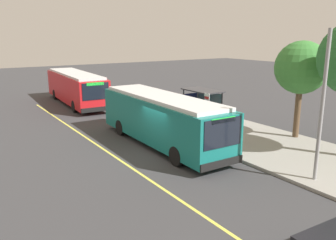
{
  "coord_description": "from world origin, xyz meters",
  "views": [
    {
      "loc": [
        15.15,
        -9.42,
        6.25
      ],
      "look_at": [
        -0.35,
        0.8,
        1.72
      ],
      "focal_mm": 37.08,
      "sensor_mm": 36.0,
      "label": 1
    }
  ],
  "objects_px": {
    "waiting_bench": "(201,117)",
    "pedestrian_commuter": "(175,111)",
    "route_sign_post": "(207,109)",
    "transit_bus_second": "(76,87)",
    "transit_bus_main": "(162,118)"
  },
  "relations": [
    {
      "from": "waiting_bench",
      "to": "pedestrian_commuter",
      "type": "height_order",
      "value": "pedestrian_commuter"
    },
    {
      "from": "route_sign_post",
      "to": "transit_bus_second",
      "type": "bearing_deg",
      "value": -170.27
    },
    {
      "from": "transit_bus_second",
      "to": "pedestrian_commuter",
      "type": "xyz_separation_m",
      "value": [
        12.03,
        2.96,
        -0.5
      ]
    },
    {
      "from": "transit_bus_main",
      "to": "transit_bus_second",
      "type": "distance_m",
      "value": 15.0
    },
    {
      "from": "transit_bus_main",
      "to": "route_sign_post",
      "type": "bearing_deg",
      "value": 74.75
    },
    {
      "from": "transit_bus_second",
      "to": "waiting_bench",
      "type": "distance_m",
      "value": 13.66
    },
    {
      "from": "transit_bus_main",
      "to": "waiting_bench",
      "type": "relative_size",
      "value": 6.66
    },
    {
      "from": "transit_bus_second",
      "to": "waiting_bench",
      "type": "height_order",
      "value": "transit_bus_second"
    },
    {
      "from": "transit_bus_second",
      "to": "route_sign_post",
      "type": "xyz_separation_m",
      "value": [
        15.74,
        2.7,
        0.34
      ]
    },
    {
      "from": "transit_bus_second",
      "to": "pedestrian_commuter",
      "type": "distance_m",
      "value": 12.4
    },
    {
      "from": "waiting_bench",
      "to": "pedestrian_commuter",
      "type": "xyz_separation_m",
      "value": [
        -0.78,
        -1.67,
        0.48
      ]
    },
    {
      "from": "route_sign_post",
      "to": "pedestrian_commuter",
      "type": "height_order",
      "value": "route_sign_post"
    },
    {
      "from": "transit_bus_main",
      "to": "pedestrian_commuter",
      "type": "relative_size",
      "value": 6.3
    },
    {
      "from": "transit_bus_second",
      "to": "pedestrian_commuter",
      "type": "bearing_deg",
      "value": 13.84
    },
    {
      "from": "transit_bus_main",
      "to": "pedestrian_commuter",
      "type": "bearing_deg",
      "value": 134.79
    }
  ]
}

